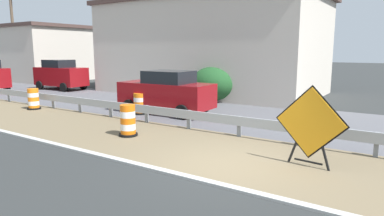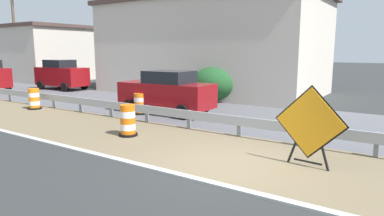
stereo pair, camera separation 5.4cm
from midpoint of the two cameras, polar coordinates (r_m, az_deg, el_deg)
name	(u,v)px [view 2 (the right image)]	position (r m, az deg, el deg)	size (l,w,h in m)	color
ground_plane	(226,165)	(8.85, 5.92, -9.48)	(160.00, 160.00, 0.00)	#2B2D2D
median_dirt_strip	(241,156)	(9.62, 8.44, -7.94)	(4.20, 120.00, 0.01)	#706047
far_lane_asphalt	(300,121)	(14.67, 17.73, -2.16)	(6.88, 120.00, 0.00)	#56565B
curb_near_edge	(199,181)	(7.79, 1.35, -12.12)	(0.20, 120.00, 0.11)	#ADADA8
guardrail_median	(268,126)	(11.13, 12.72, -2.90)	(0.18, 41.22, 0.71)	#999EA3
warning_sign_diamond	(310,125)	(8.90, 19.32, -2.68)	(0.26, 1.84, 2.08)	black
traffic_barrel_nearest	(128,122)	(11.78, -10.60, -2.29)	(0.64, 0.64, 1.08)	orange
traffic_barrel_close	(140,105)	(15.74, -8.56, 0.58)	(0.72, 0.72, 0.97)	orange
traffic_barrel_mid	(34,100)	(18.54, -24.90, 1.25)	(0.64, 0.64, 1.03)	orange
car_trailing_near_lane	(62,75)	(27.08, -21.01, 5.24)	(2.08, 4.16, 2.20)	maroon
car_lead_far_lane	(167,92)	(15.72, -4.16, 2.70)	(2.14, 4.49, 1.98)	maroon
roadside_shop_near	(211,46)	(23.84, 3.29, 10.28)	(8.38, 15.05, 6.27)	beige
roadside_shop_far	(37,53)	(38.18, -24.62, 8.43)	(7.40, 11.35, 5.23)	beige
utility_pole_near	(183,23)	(21.10, -1.40, 14.01)	(0.24, 1.80, 8.65)	brown
utility_pole_mid	(15,34)	(35.39, -27.59, 10.92)	(0.24, 1.80, 8.32)	brown
bush_roadside	(216,83)	(19.60, 4.12, 4.14)	(2.79, 2.79, 2.02)	#1E4C23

